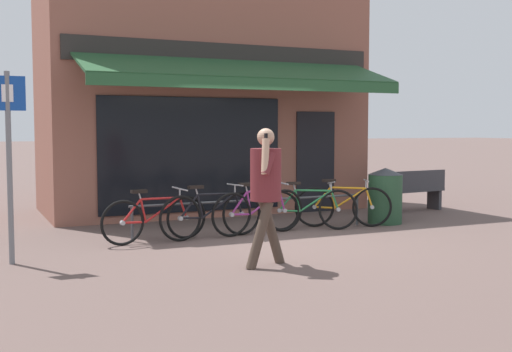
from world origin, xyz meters
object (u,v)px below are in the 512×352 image
(bicycle_orange, at_px, (343,206))
(bicycle_red, at_px, (155,218))
(park_bench, at_px, (412,190))
(bicycle_green, at_px, (309,208))
(pedestrian_adult, at_px, (266,182))
(bicycle_purple, at_px, (258,211))
(litter_bin, at_px, (385,196))
(bicycle_black, at_px, (212,214))
(parking_sign, at_px, (9,147))

(bicycle_orange, bearing_deg, bicycle_red, -152.77)
(park_bench, bearing_deg, bicycle_green, -164.52)
(bicycle_green, height_order, pedestrian_adult, pedestrian_adult)
(bicycle_purple, bearing_deg, bicycle_green, -3.18)
(pedestrian_adult, distance_m, litter_bin, 4.35)
(bicycle_red, bearing_deg, bicycle_black, -9.43)
(litter_bin, bearing_deg, park_bench, 36.86)
(park_bench, bearing_deg, parking_sign, -171.28)
(bicycle_red, bearing_deg, litter_bin, -6.71)
(pedestrian_adult, relative_size, litter_bin, 1.73)
(bicycle_red, bearing_deg, bicycle_purple, -8.17)
(bicycle_orange, distance_m, parking_sign, 5.78)
(bicycle_black, xyz_separation_m, park_bench, (5.00, 1.30, 0.08))
(bicycle_orange, xyz_separation_m, litter_bin, (0.94, 0.04, 0.13))
(pedestrian_adult, xyz_separation_m, park_bench, (5.11, 3.53, -0.62))
(park_bench, bearing_deg, pedestrian_adult, -150.92)
(bicycle_orange, xyz_separation_m, pedestrian_adult, (-2.65, -2.35, 0.70))
(bicycle_red, height_order, parking_sign, parking_sign)
(park_bench, bearing_deg, bicycle_purple, -168.54)
(bicycle_red, xyz_separation_m, parking_sign, (-2.12, -0.76, 1.14))
(bicycle_black, distance_m, bicycle_purple, 0.84)
(bicycle_purple, bearing_deg, bicycle_black, 175.80)
(parking_sign, bearing_deg, bicycle_black, 13.75)
(pedestrian_adult, distance_m, parking_sign, 3.32)
(bicycle_green, xyz_separation_m, pedestrian_adult, (-1.93, -2.30, 0.70))
(bicycle_black, height_order, parking_sign, parking_sign)
(bicycle_red, xyz_separation_m, bicycle_purple, (1.76, 0.02, 0.02))
(bicycle_green, distance_m, pedestrian_adult, 3.08)
(park_bench, bearing_deg, bicycle_black, -170.96)
(bicycle_green, xyz_separation_m, parking_sign, (-4.87, -0.83, 1.14))
(bicycle_black, height_order, park_bench, park_bench)
(bicycle_orange, distance_m, litter_bin, 0.95)
(pedestrian_adult, bearing_deg, bicycle_green, -125.33)
(bicycle_black, relative_size, park_bench, 1.11)
(bicycle_purple, xyz_separation_m, park_bench, (4.16, 1.27, 0.07))
(bicycle_purple, relative_size, park_bench, 1.07)
(bicycle_green, bearing_deg, pedestrian_adult, -112.35)
(litter_bin, xyz_separation_m, park_bench, (1.52, 1.14, -0.05))
(bicycle_red, distance_m, bicycle_purple, 1.76)
(bicycle_green, bearing_deg, park_bench, 38.58)
(bicycle_red, height_order, bicycle_green, bicycle_green)
(pedestrian_adult, bearing_deg, bicycle_red, -65.31)
(bicycle_black, relative_size, bicycle_orange, 1.14)
(bicycle_black, height_order, litter_bin, litter_bin)
(litter_bin, height_order, park_bench, litter_bin)
(bicycle_red, relative_size, bicycle_purple, 1.00)
(bicycle_red, bearing_deg, park_bench, 3.57)
(pedestrian_adult, bearing_deg, parking_sign, -22.12)
(bicycle_red, distance_m, parking_sign, 2.53)
(litter_bin, distance_m, parking_sign, 6.67)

